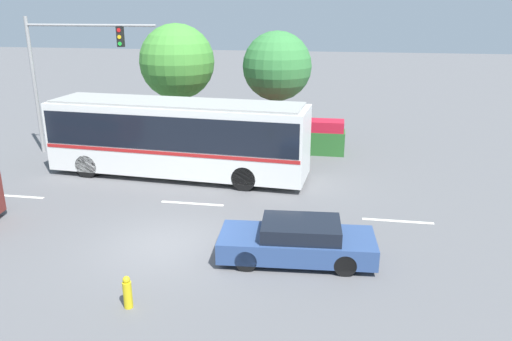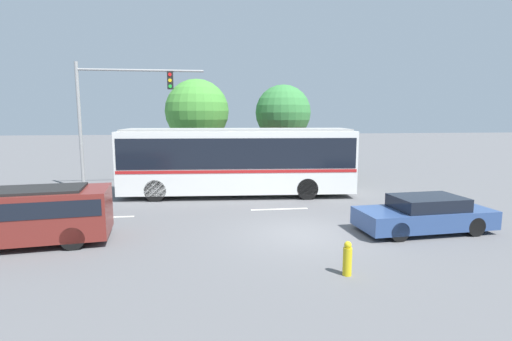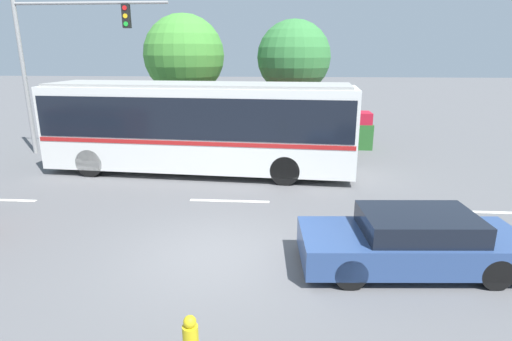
{
  "view_description": "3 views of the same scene",
  "coord_description": "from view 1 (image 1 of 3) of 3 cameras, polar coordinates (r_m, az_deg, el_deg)",
  "views": [
    {
      "loc": [
        5.07,
        -13.25,
        7.04
      ],
      "look_at": [
        2.41,
        2.52,
        1.73
      ],
      "focal_mm": 34.85,
      "sensor_mm": 36.0,
      "label": 1
    },
    {
      "loc": [
        -3.12,
        -11.92,
        3.87
      ],
      "look_at": [
        -0.98,
        4.66,
        1.47
      ],
      "focal_mm": 26.79,
      "sensor_mm": 36.0,
      "label": 2
    },
    {
      "loc": [
        1.48,
        -8.07,
        4.29
      ],
      "look_at": [
        0.66,
        3.11,
        1.06
      ],
      "focal_mm": 28.68,
      "sensor_mm": 36.0,
      "label": 3
    }
  ],
  "objects": [
    {
      "name": "ground_plane",
      "position": [
        15.84,
        -10.28,
        -8.36
      ],
      "size": [
        140.0,
        140.0,
        0.0
      ],
      "primitive_type": "plane",
      "color": "#5B5B5E"
    },
    {
      "name": "city_bus",
      "position": [
        21.45,
        -9.04,
        4.14
      ],
      "size": [
        11.27,
        3.28,
        3.26
      ],
      "rotation": [
        0.0,
        0.0,
        3.07
      ],
      "color": "silver",
      "rests_on": "ground"
    },
    {
      "name": "sedan_foreground",
      "position": [
        14.53,
        4.79,
        -8.09
      ],
      "size": [
        4.58,
        2.07,
        1.2
      ],
      "rotation": [
        0.0,
        0.0,
        3.21
      ],
      "color": "navy",
      "rests_on": "ground"
    },
    {
      "name": "traffic_light_pole",
      "position": [
        25.84,
        -21.38,
        11.33
      ],
      "size": [
        6.47,
        0.24,
        6.59
      ],
      "color": "gray",
      "rests_on": "ground"
    },
    {
      "name": "flowering_hedge",
      "position": [
        25.22,
        1.93,
        4.09
      ],
      "size": [
        7.21,
        1.14,
        1.68
      ],
      "color": "#286028",
      "rests_on": "ground"
    },
    {
      "name": "street_tree_left",
      "position": [
        27.87,
        -9.05,
        12.2
      ],
      "size": [
        4.05,
        4.05,
        6.2
      ],
      "color": "brown",
      "rests_on": "ground"
    },
    {
      "name": "street_tree_centre",
      "position": [
        26.28,
        2.44,
        11.85
      ],
      "size": [
        3.58,
        3.58,
        5.87
      ],
      "color": "brown",
      "rests_on": "ground"
    },
    {
      "name": "fire_hydrant",
      "position": [
        12.83,
        -14.54,
        -13.41
      ],
      "size": [
        0.22,
        0.22,
        0.86
      ],
      "color": "gold",
      "rests_on": "ground"
    },
    {
      "name": "lane_stripe_near",
      "position": [
        17.85,
        15.96,
        -5.6
      ],
      "size": [
        2.4,
        0.16,
        0.01
      ],
      "primitive_type": "cube",
      "color": "silver",
      "rests_on": "ground"
    },
    {
      "name": "lane_stripe_mid",
      "position": [
        21.5,
        -25.91,
        -2.67
      ],
      "size": [
        2.4,
        0.16,
        0.01
      ],
      "primitive_type": "cube",
      "color": "silver",
      "rests_on": "ground"
    },
    {
      "name": "lane_stripe_far",
      "position": [
        18.8,
        -7.33,
        -3.77
      ],
      "size": [
        2.4,
        0.16,
        0.01
      ],
      "primitive_type": "cube",
      "color": "silver",
      "rests_on": "ground"
    }
  ]
}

